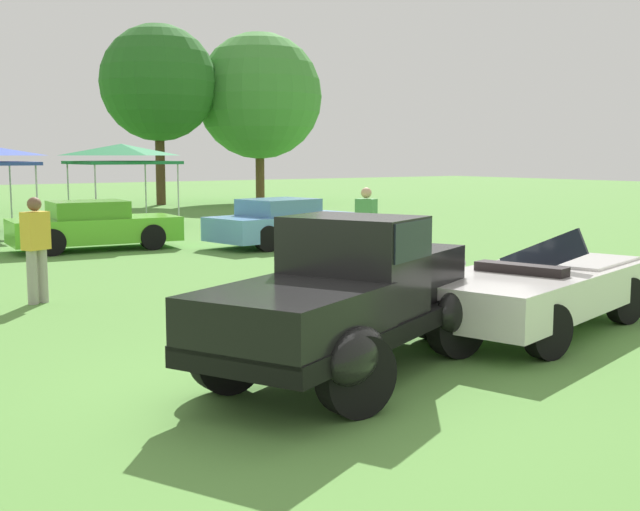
% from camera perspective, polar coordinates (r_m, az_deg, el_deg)
% --- Properties ---
extents(ground_plane, '(120.00, 120.00, 0.00)m').
position_cam_1_polar(ground_plane, '(8.08, -1.23, -9.70)').
color(ground_plane, '#568C3D').
extents(feature_pickup_truck, '(4.37, 3.09, 1.70)m').
position_cam_1_polar(feature_pickup_truck, '(8.54, 2.16, -2.83)').
color(feature_pickup_truck, black).
rests_on(feature_pickup_truck, ground_plane).
extents(neighbor_convertible, '(4.54, 2.78, 1.40)m').
position_cam_1_polar(neighbor_convertible, '(11.13, 15.22, -2.22)').
color(neighbor_convertible, silver).
rests_on(neighbor_convertible, ground_plane).
extents(show_car_lime, '(4.17, 2.02, 1.22)m').
position_cam_1_polar(show_car_lime, '(20.64, -15.79, 2.05)').
color(show_car_lime, '#60C62D').
rests_on(show_car_lime, ground_plane).
extents(show_car_skyblue, '(4.26, 2.32, 1.22)m').
position_cam_1_polar(show_car_skyblue, '(20.85, -2.65, 2.36)').
color(show_car_skyblue, '#669EDB').
rests_on(show_car_skyblue, ground_plane).
extents(spectator_near_truck, '(0.46, 0.38, 1.69)m').
position_cam_1_polar(spectator_near_truck, '(13.40, -19.55, 0.62)').
color(spectator_near_truck, '#9E998E').
rests_on(spectator_near_truck, ground_plane).
extents(spectator_between_cars, '(0.37, 0.46, 1.69)m').
position_cam_1_polar(spectator_between_cars, '(16.38, 3.30, 2.14)').
color(spectator_between_cars, '#383838').
rests_on(spectator_between_cars, ground_plane).
extents(canopy_tent_right_field, '(3.04, 3.04, 2.71)m').
position_cam_1_polar(canopy_tent_right_field, '(27.16, -13.96, 7.12)').
color(canopy_tent_right_field, '#B7B7BC').
rests_on(canopy_tent_right_field, ground_plane).
extents(treeline_mid_right, '(5.41, 5.41, 8.39)m').
position_cam_1_polar(treeline_mid_right, '(38.84, -11.44, 11.93)').
color(treeline_mid_right, '#47331E').
rests_on(treeline_mid_right, ground_plane).
extents(treeline_far_right, '(6.20, 6.20, 8.35)m').
position_cam_1_polar(treeline_far_right, '(40.47, -4.34, 11.24)').
color(treeline_far_right, brown).
rests_on(treeline_far_right, ground_plane).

